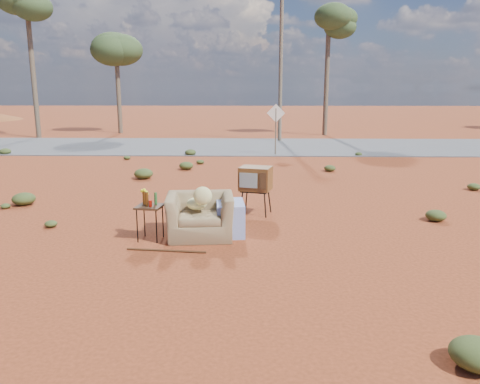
{
  "coord_description": "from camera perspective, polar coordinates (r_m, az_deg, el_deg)",
  "views": [
    {
      "loc": [
        0.44,
        -8.16,
        2.84
      ],
      "look_at": [
        0.23,
        1.01,
        0.8
      ],
      "focal_mm": 35.0,
      "sensor_mm": 36.0,
      "label": 1
    }
  ],
  "objects": [
    {
      "name": "eucalyptus_center",
      "position": [
        29.73,
        10.77,
        19.27
      ],
      "size": [
        3.2,
        3.2,
        7.6
      ],
      "color": "brown",
      "rests_on": "ground"
    },
    {
      "name": "tv_unit",
      "position": [
        10.63,
        1.91,
        1.57
      ],
      "size": [
        0.8,
        0.71,
        1.1
      ],
      "rotation": [
        0.0,
        0.0,
        -0.27
      ],
      "color": "black",
      "rests_on": "ground"
    },
    {
      "name": "utility_pole_center",
      "position": [
        25.74,
        5.0,
        15.41
      ],
      "size": [
        1.4,
        0.2,
        8.0
      ],
      "color": "brown",
      "rests_on": "ground"
    },
    {
      "name": "rusty_bar",
      "position": [
        8.47,
        -8.99,
        -7.07
      ],
      "size": [
        1.44,
        0.19,
        0.04
      ],
      "primitive_type": "cylinder",
      "rotation": [
        0.0,
        1.57,
        -0.11
      ],
      "color": "#482813",
      "rests_on": "ground"
    },
    {
      "name": "eucalyptus_near_left",
      "position": [
        31.43,
        -14.89,
        16.91
      ],
      "size": [
        3.2,
        3.2,
        6.6
      ],
      "color": "brown",
      "rests_on": "ground"
    },
    {
      "name": "road_sign",
      "position": [
        20.23,
        4.39,
        8.72
      ],
      "size": [
        0.78,
        0.06,
        2.19
      ],
      "color": "brown",
      "rests_on": "ground"
    },
    {
      "name": "eucalyptus_left",
      "position": [
        30.15,
        -24.49,
        19.26
      ],
      "size": [
        3.2,
        3.2,
        8.1
      ],
      "color": "brown",
      "rests_on": "ground"
    },
    {
      "name": "scrub_patch",
      "position": [
        12.92,
        -4.31,
        0.44
      ],
      "size": [
        17.49,
        8.07,
        0.33
      ],
      "color": "#3C4920",
      "rests_on": "ground"
    },
    {
      "name": "side_table",
      "position": [
        9.02,
        -11.11,
        -1.43
      ],
      "size": [
        0.53,
        0.53,
        0.95
      ],
      "rotation": [
        0.0,
        0.0,
        -0.14
      ],
      "color": "#3B2715",
      "rests_on": "ground"
    },
    {
      "name": "armchair",
      "position": [
        9.12,
        -4.19,
        -2.22
      ],
      "size": [
        1.56,
        1.09,
        1.12
      ],
      "rotation": [
        0.0,
        0.0,
        0.09
      ],
      "color": "olive",
      "rests_on": "ground"
    },
    {
      "name": "highway",
      "position": [
        23.34,
        0.26,
        5.61
      ],
      "size": [
        140.0,
        7.0,
        0.04
      ],
      "primitive_type": "cube",
      "color": "#565659",
      "rests_on": "ground"
    },
    {
      "name": "ground",
      "position": [
        8.65,
        -1.67,
        -6.63
      ],
      "size": [
        140.0,
        140.0,
        0.0
      ],
      "primitive_type": "plane",
      "color": "#993C1E",
      "rests_on": "ground"
    }
  ]
}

